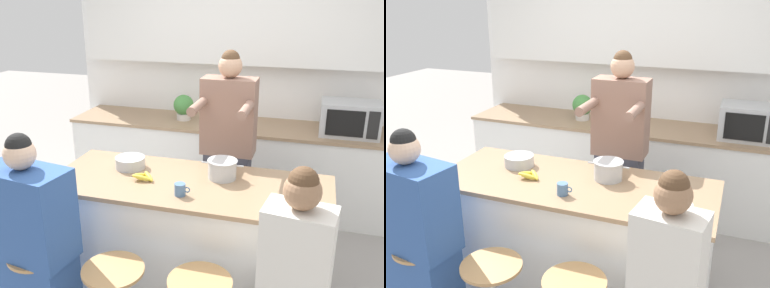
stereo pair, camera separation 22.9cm
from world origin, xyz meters
TOP-DOWN VIEW (x-y plane):
  - wall_back at (0.00, 1.92)m, footprint 3.69×0.22m
  - back_counter at (0.00, 1.60)m, footprint 3.42×0.67m
  - kitchen_island at (0.00, 0.00)m, footprint 1.93×0.79m
  - bar_stool_leftmost at (-0.77, -0.66)m, footprint 0.38×0.38m
  - person_cooking at (0.13, 0.69)m, footprint 0.44×0.57m
  - person_wrapped_blanket at (-0.79, -0.68)m, footprint 0.57×0.36m
  - cooking_pot at (0.20, 0.13)m, footprint 0.30×0.21m
  - fruit_bowl at (-0.49, 0.12)m, footprint 0.22×0.22m
  - mixing_bowl_steel at (0.73, -0.23)m, footprint 0.18×0.18m
  - coffee_cup_near at (0.01, -0.21)m, footprint 0.10×0.07m
  - banana_bunch at (-0.31, -0.06)m, footprint 0.17×0.12m
  - microwave at (1.10, 1.56)m, footprint 0.53×0.38m
  - potted_plant at (-0.54, 1.60)m, footprint 0.21×0.21m

SIDE VIEW (x-z plane):
  - bar_stool_leftmost at x=-0.77m, z-range 0.03..0.66m
  - back_counter at x=0.00m, z-range 0.00..0.88m
  - kitchen_island at x=0.00m, z-range 0.01..0.93m
  - person_wrapped_blanket at x=-0.79m, z-range -0.05..1.37m
  - person_cooking at x=0.13m, z-range -0.01..1.73m
  - banana_bunch at x=-0.31m, z-range 0.92..0.98m
  - coffee_cup_near at x=0.01m, z-range 0.92..1.00m
  - fruit_bowl at x=-0.49m, z-range 0.92..1.01m
  - mixing_bowl_steel at x=0.73m, z-range 0.92..1.01m
  - cooking_pot at x=0.20m, z-range 0.92..1.06m
  - potted_plant at x=-0.54m, z-range 0.89..1.16m
  - microwave at x=1.10m, z-range 0.88..1.20m
  - wall_back at x=0.00m, z-range 0.19..2.89m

